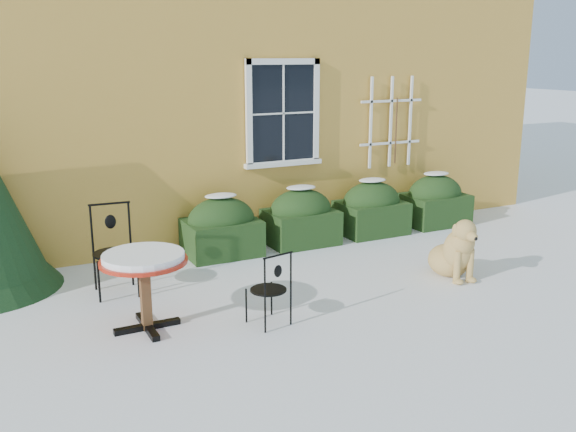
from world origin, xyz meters
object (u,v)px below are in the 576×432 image
patio_chair_far (114,250)px  dog (455,253)px  bistro_table (144,266)px  patio_chair_near (270,288)px

patio_chair_far → dog: (4.08, -1.45, -0.21)m
bistro_table → dog: 4.05m
patio_chair_near → patio_chair_far: bearing=-65.5°
patio_chair_far → dog: patio_chair_far is taller
bistro_table → dog: (4.03, -0.19, -0.37)m
patio_chair_near → dog: patio_chair_near is taller
patio_chair_far → bistro_table: bearing=-83.1°
bistro_table → patio_chair_far: size_ratio=0.83×
patio_chair_near → dog: bearing=173.9°
patio_chair_near → dog: size_ratio=0.90×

